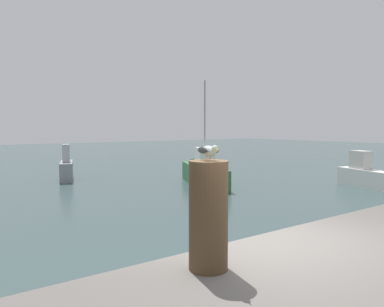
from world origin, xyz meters
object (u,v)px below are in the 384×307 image
Objects in this scene: mooring_post at (208,215)px; boat_white at (369,175)px; seagull at (209,151)px; boat_grey at (67,168)px; boat_green at (202,172)px.

boat_white is (14.36, 6.23, -1.41)m from mooring_post.
seagull is 15.78m from boat_white.
boat_white is 1.17× the size of boat_grey.
seagull is at bearing -104.51° from mooring_post.
boat_grey is (4.14, 16.93, -1.37)m from mooring_post.
mooring_post reaches higher than boat_grey.
seagull is at bearing -127.57° from boat_green.
seagull is 0.07× the size of boat_green.
seagull is 14.99m from boat_green.
boat_green is 1.88× the size of boat_grey.
boat_green is 7.13m from boat_grey.
boat_white is (5.30, -5.55, -0.01)m from boat_green.
seagull is at bearing -156.53° from boat_white.
boat_grey reaches higher than boat_white.
boat_green reaches higher than boat_white.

